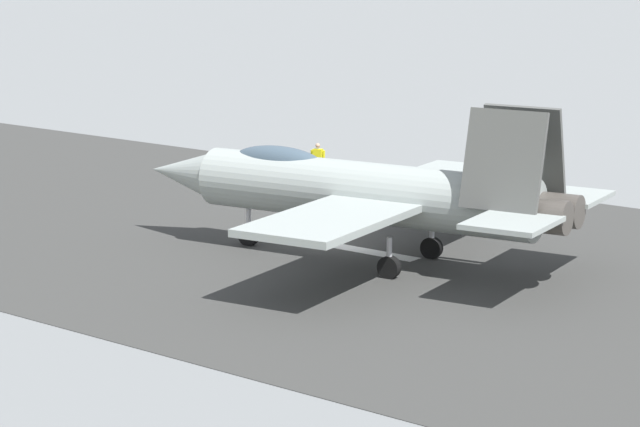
% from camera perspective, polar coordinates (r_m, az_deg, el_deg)
% --- Properties ---
extents(ground_plane, '(400.00, 400.00, 0.00)m').
position_cam_1_polar(ground_plane, '(47.99, 0.34, -1.36)').
color(ground_plane, slate).
extents(runway_strip, '(240.00, 26.00, 0.02)m').
position_cam_1_polar(runway_strip, '(47.98, 0.36, -1.35)').
color(runway_strip, '#383836').
rests_on(runway_strip, ground).
extents(fighter_jet, '(17.17, 14.81, 5.71)m').
position_cam_1_polar(fighter_jet, '(45.05, 1.79, 1.02)').
color(fighter_jet, '#97A09C').
rests_on(fighter_jet, ground).
extents(crew_person, '(0.67, 0.41, 1.69)m').
position_cam_1_polar(crew_person, '(60.83, -0.10, 2.28)').
color(crew_person, '#1E2338').
rests_on(crew_person, ground).
extents(marker_cone_mid, '(0.44, 0.44, 0.55)m').
position_cam_1_polar(marker_cone_mid, '(60.08, 5.40, 1.55)').
color(marker_cone_mid, orange).
rests_on(marker_cone_mid, ground).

